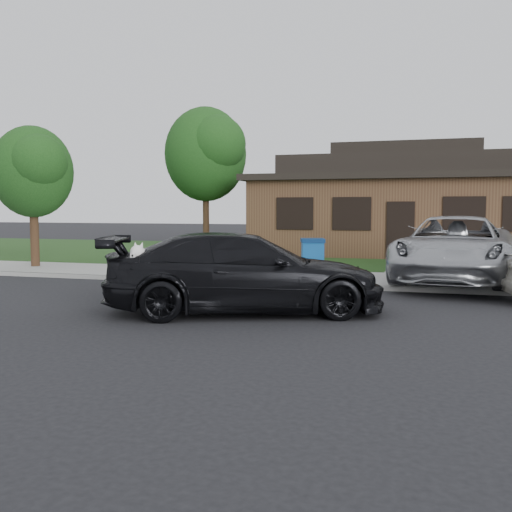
% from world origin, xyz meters
% --- Properties ---
extents(ground, '(120.00, 120.00, 0.00)m').
position_xyz_m(ground, '(0.00, 0.00, 0.00)').
color(ground, black).
rests_on(ground, ground).
extents(sidewalk, '(60.00, 3.00, 0.12)m').
position_xyz_m(sidewalk, '(0.00, 5.00, 0.06)').
color(sidewalk, gray).
rests_on(sidewalk, ground).
extents(curb, '(60.00, 0.12, 0.12)m').
position_xyz_m(curb, '(0.00, 3.50, 0.06)').
color(curb, gray).
rests_on(curb, ground).
extents(lawn, '(60.00, 13.00, 0.13)m').
position_xyz_m(lawn, '(0.00, 13.00, 0.07)').
color(lawn, '#193814').
rests_on(lawn, ground).
extents(driveway, '(4.50, 13.00, 0.14)m').
position_xyz_m(driveway, '(6.00, 10.00, 0.07)').
color(driveway, gray).
rests_on(driveway, ground).
extents(sedan, '(5.77, 3.89, 1.55)m').
position_xyz_m(sedan, '(1.52, -0.28, 0.78)').
color(sedan, black).
rests_on(sedan, ground).
extents(minivan, '(3.55, 6.38, 1.69)m').
position_xyz_m(minivan, '(5.65, 5.06, 0.98)').
color(minivan, '#A5A7AC').
rests_on(minivan, driveway).
extents(recycling_bin, '(0.79, 0.79, 1.07)m').
position_xyz_m(recycling_bin, '(1.87, 4.91, 0.66)').
color(recycling_bin, navy).
rests_on(recycling_bin, sidewalk).
extents(house, '(12.60, 8.60, 4.65)m').
position_xyz_m(house, '(4.00, 15.00, 2.13)').
color(house, '#422B1C').
rests_on(house, ground).
extents(tree_0, '(3.78, 3.60, 6.34)m').
position_xyz_m(tree_0, '(-4.34, 12.88, 4.48)').
color(tree_0, '#332114').
rests_on(tree_0, ground).
extents(tree_2, '(2.73, 2.60, 4.59)m').
position_xyz_m(tree_2, '(-7.38, 5.11, 3.27)').
color(tree_2, '#332114').
rests_on(tree_2, ground).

